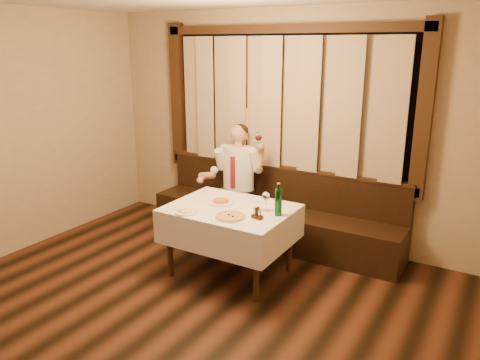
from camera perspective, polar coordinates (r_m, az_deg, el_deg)
The scene contains 10 objects.
room at distance 4.07m, azimuth -6.70°, elevation 3.59°, with size 5.01×6.01×2.81m.
banquette at distance 5.85m, azimuth 4.13°, elevation -4.54°, with size 3.20×0.61×0.94m.
dining_table at distance 4.89m, azimuth -1.20°, elevation -4.49°, with size 1.27×0.97×0.76m.
pizza at distance 4.56m, azimuth -1.21°, elevation -4.47°, with size 0.30×0.30×0.03m.
pasta_red at distance 4.97m, azimuth -2.34°, elevation -2.40°, with size 0.28×0.28×0.10m.
pasta_cream at distance 4.72m, azimuth -6.60°, elevation -3.61°, with size 0.23×0.23×0.08m.
green_bottle at distance 4.60m, azimuth 4.69°, elevation -2.64°, with size 0.07×0.07×0.33m.
table_wine_glass at distance 4.71m, azimuth 3.17°, elevation -2.07°, with size 0.08×0.08×0.20m.
cruet_caddy at distance 4.53m, azimuth 2.11°, elevation -4.24°, with size 0.12×0.07×0.12m.
seated_man at distance 5.84m, azimuth -0.52°, elevation 0.85°, with size 0.79×0.59×1.44m.
Camera 1 is at (2.42, -2.18, 2.39)m, focal length 35.00 mm.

